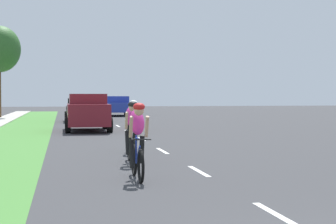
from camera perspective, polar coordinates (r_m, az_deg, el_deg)
The scene contains 9 objects.
ground_plane at distance 24.75m, azimuth -3.74°, elevation -2.26°, with size 120.00×120.00×0.00m, color #38383A.
grass_verge at distance 24.63m, azimuth -15.19°, elevation -2.33°, with size 2.78×70.00×0.01m, color #478438.
lane_markings_center at distance 28.71m, azimuth -4.72°, elevation -1.70°, with size 0.12×53.13×0.01m.
cyclist_lead at distance 11.32m, azimuth -3.17°, elevation -2.92°, with size 0.42×1.72×1.58m.
cyclist_trailing at distance 14.05m, azimuth -3.75°, elevation -2.01°, with size 0.42×1.72×1.58m.
cyclist_distant at distance 16.76m, azimuth -3.67°, elevation -1.40°, with size 0.42×1.72×1.58m.
suv_maroon at distance 26.98m, azimuth -8.30°, elevation 0.07°, with size 2.15×4.70×1.79m.
sedan_black at distance 36.38m, azimuth -9.05°, elevation 0.22°, with size 1.98×4.30×1.52m.
pickup_blue at distance 46.26m, azimuth -5.35°, elevation 0.63°, with size 2.22×5.10×1.64m.
Camera 1 is at (-3.04, -4.50, 1.73)m, focal length 59.16 mm.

